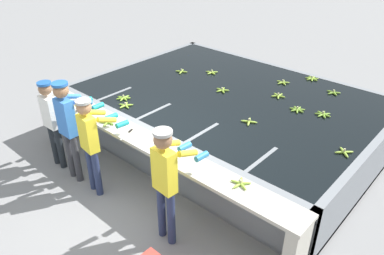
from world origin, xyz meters
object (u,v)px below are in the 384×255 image
at_px(banana_bunch_floating_1, 297,110).
at_px(banana_bunch_floating_6, 181,71).
at_px(banana_bunch_floating_0, 222,90).
at_px(banana_bunch_floating_11, 344,152).
at_px(banana_bunch_floating_2, 312,79).
at_px(banana_bunch_floating_9, 283,82).
at_px(banana_bunch_ledge_1, 241,183).
at_px(banana_bunch_floating_10, 123,98).
at_px(banana_bunch_floating_12, 323,114).
at_px(worker_0, 53,117).
at_px(banana_bunch_ledge_0, 108,122).
at_px(worker_1, 68,122).
at_px(knife_0, 73,100).
at_px(banana_bunch_floating_8, 125,105).
at_px(banana_bunch_floating_7, 278,96).
at_px(worker_3, 166,176).
at_px(banana_bunch_floating_4, 249,122).
at_px(knife_1, 128,133).
at_px(worker_2, 91,138).
at_px(banana_bunch_floating_5, 212,72).
at_px(banana_bunch_floating_3, 333,92).

xyz_separation_m(banana_bunch_floating_1, banana_bunch_floating_6, (-2.77, -0.03, 0.00)).
distance_m(banana_bunch_floating_0, banana_bunch_floating_11, 2.71).
relative_size(banana_bunch_floating_2, banana_bunch_floating_9, 1.01).
bearing_deg(banana_bunch_floating_9, banana_bunch_ledge_1, -68.67).
relative_size(banana_bunch_floating_10, banana_bunch_floating_12, 1.00).
height_order(worker_0, banana_bunch_ledge_0, worker_0).
xyz_separation_m(worker_1, banana_bunch_floating_6, (-0.38, 3.02, -0.13)).
relative_size(banana_bunch_floating_11, knife_0, 0.72).
relative_size(banana_bunch_floating_8, knife_0, 0.88).
bearing_deg(banana_bunch_floating_7, worker_1, -118.93).
relative_size(worker_3, banana_bunch_floating_2, 6.18).
distance_m(banana_bunch_floating_4, banana_bunch_floating_9, 1.89).
distance_m(banana_bunch_floating_10, knife_1, 1.30).
bearing_deg(knife_1, worker_3, -19.90).
bearing_deg(banana_bunch_floating_8, worker_0, -116.53).
bearing_deg(banana_bunch_floating_1, banana_bunch_floating_11, -33.84).
bearing_deg(banana_bunch_floating_2, banana_bunch_floating_1, -72.85).
relative_size(banana_bunch_floating_4, banana_bunch_floating_9, 0.96).
relative_size(worker_1, banana_bunch_ledge_0, 6.39).
bearing_deg(worker_0, banana_bunch_floating_6, 86.82).
bearing_deg(banana_bunch_floating_0, banana_bunch_floating_8, -117.66).
relative_size(worker_2, banana_bunch_floating_11, 7.30).
xyz_separation_m(banana_bunch_floating_1, banana_bunch_floating_5, (-2.25, 0.37, 0.00)).
bearing_deg(banana_bunch_floating_2, banana_bunch_floating_7, -93.99).
xyz_separation_m(banana_bunch_floating_0, banana_bunch_floating_7, (0.95, 0.50, 0.00)).
relative_size(worker_0, knife_0, 5.11).
bearing_deg(banana_bunch_floating_11, banana_bunch_floating_3, 117.57).
distance_m(worker_0, banana_bunch_floating_10, 1.32).
relative_size(worker_2, banana_bunch_floating_2, 5.85).
bearing_deg(banana_bunch_ledge_1, banana_bunch_floating_10, 168.44).
relative_size(worker_1, banana_bunch_floating_10, 6.27).
relative_size(worker_2, banana_bunch_floating_9, 5.92).
bearing_deg(worker_3, banana_bunch_floating_7, 95.21).
bearing_deg(worker_1, banana_bunch_floating_5, 87.66).
bearing_deg(banana_bunch_floating_12, banana_bunch_ledge_0, -133.64).
distance_m(banana_bunch_floating_4, banana_bunch_floating_10, 2.41).
bearing_deg(banana_bunch_ledge_0, banana_bunch_floating_1, 50.04).
distance_m(worker_1, banana_bunch_floating_4, 2.92).
height_order(worker_3, banana_bunch_ledge_1, worker_3).
bearing_deg(banana_bunch_floating_2, banana_bunch_floating_5, -147.84).
height_order(banana_bunch_ledge_1, knife_1, banana_bunch_ledge_1).
height_order(banana_bunch_floating_5, banana_bunch_ledge_1, banana_bunch_ledge_1).
height_order(banana_bunch_floating_3, banana_bunch_ledge_1, banana_bunch_ledge_1).
height_order(banana_bunch_floating_4, banana_bunch_ledge_0, banana_bunch_ledge_0).
bearing_deg(banana_bunch_floating_0, banana_bunch_ledge_0, -104.90).
relative_size(banana_bunch_floating_7, banana_bunch_ledge_0, 1.00).
distance_m(banana_bunch_floating_5, banana_bunch_ledge_0, 2.89).
height_order(banana_bunch_floating_8, banana_bunch_ledge_0, banana_bunch_ledge_0).
xyz_separation_m(worker_2, banana_bunch_ledge_1, (2.30, 0.65, -0.04)).
xyz_separation_m(worker_3, banana_bunch_floating_1, (0.25, 2.99, -0.11)).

